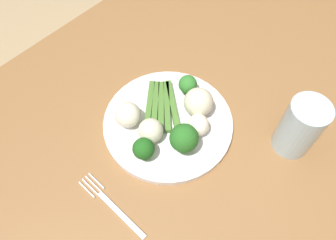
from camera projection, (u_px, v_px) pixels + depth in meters
ground_plane at (176, 228)px, 1.29m from camera, size 6.00×6.00×0.02m
dining_table at (182, 160)px, 0.75m from camera, size 1.47×0.92×0.72m
plate at (168, 123)px, 0.68m from camera, size 0.27×0.27×0.01m
asparagus_bundle at (161, 106)px, 0.69m from camera, size 0.13×0.13×0.01m
broccoli_front at (184, 138)px, 0.61m from camera, size 0.06×0.06×0.07m
broccoli_near_center at (188, 84)px, 0.69m from camera, size 0.04×0.04×0.05m
broccoli_front_left at (144, 149)px, 0.61m from camera, size 0.04×0.04×0.05m
cauliflower_back_right at (128, 115)px, 0.65m from camera, size 0.05×0.05×0.05m
cauliflower_edge at (198, 125)px, 0.65m from camera, size 0.05×0.05×0.05m
cauliflower_back at (151, 131)px, 0.64m from camera, size 0.05×0.05×0.05m
cauliflower_outer_edge at (199, 102)px, 0.66m from camera, size 0.06×0.06×0.06m
fork at (112, 205)px, 0.60m from camera, size 0.03×0.17×0.00m
water_glass at (300, 127)px, 0.61m from camera, size 0.08×0.08×0.13m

